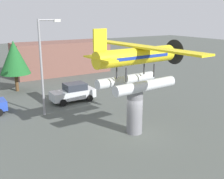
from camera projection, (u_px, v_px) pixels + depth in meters
name	position (u px, v px, depth m)	size (l,w,h in m)	color
ground_plane	(134.00, 132.00, 19.25)	(140.00, 140.00, 0.00)	#4C514C
display_pedestal	(135.00, 111.00, 18.81)	(1.10, 1.10, 3.28)	slate
floatplane_monument	(137.00, 63.00, 18.01)	(6.97, 10.45, 4.00)	silver
car_mid_silver	(73.00, 92.00, 25.99)	(4.20, 2.02, 1.76)	silver
streetlight_primary	(43.00, 61.00, 21.59)	(1.84, 0.28, 7.77)	gray
storefront_building	(61.00, 58.00, 38.39)	(13.11, 5.14, 4.41)	brown
tree_east	(14.00, 58.00, 28.79)	(3.18, 3.18, 5.45)	brown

